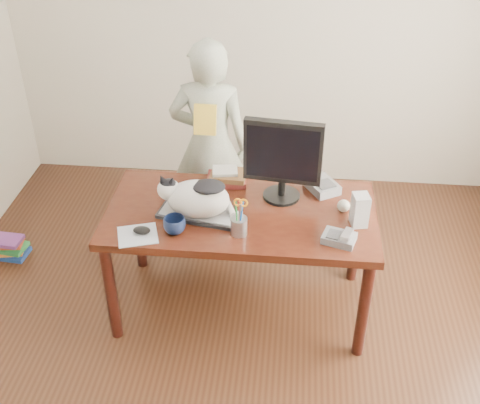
% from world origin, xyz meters
% --- Properties ---
extents(room, '(4.50, 4.50, 4.50)m').
position_xyz_m(room, '(0.00, 0.00, 1.35)').
color(room, black).
rests_on(room, ground).
extents(desk, '(1.60, 0.80, 0.75)m').
position_xyz_m(desk, '(0.00, 0.68, 0.60)').
color(desk, black).
rests_on(desk, ground).
extents(keyboard, '(0.50, 0.26, 0.03)m').
position_xyz_m(keyboard, '(-0.24, 0.52, 0.76)').
color(keyboard, black).
rests_on(keyboard, desk).
extents(cat, '(0.47, 0.29, 0.27)m').
position_xyz_m(cat, '(-0.25, 0.52, 0.89)').
color(cat, silver).
rests_on(cat, keyboard).
extents(monitor, '(0.46, 0.25, 0.52)m').
position_xyz_m(monitor, '(0.23, 0.76, 1.04)').
color(monitor, black).
rests_on(monitor, desk).
extents(pen_cup, '(0.10, 0.10, 0.24)m').
position_xyz_m(pen_cup, '(0.01, 0.38, 0.82)').
color(pen_cup, gray).
rests_on(pen_cup, desk).
extents(mousepad, '(0.27, 0.25, 0.00)m').
position_xyz_m(mousepad, '(-0.55, 0.31, 0.75)').
color(mousepad, silver).
rests_on(mousepad, desk).
extents(mouse, '(0.11, 0.09, 0.04)m').
position_xyz_m(mouse, '(-0.53, 0.33, 0.77)').
color(mouse, black).
rests_on(mouse, mousepad).
extents(coffee_mug, '(0.17, 0.17, 0.10)m').
position_xyz_m(coffee_mug, '(-0.35, 0.36, 0.80)').
color(coffee_mug, black).
rests_on(coffee_mug, desk).
extents(phone, '(0.21, 0.17, 0.08)m').
position_xyz_m(phone, '(0.57, 0.36, 0.78)').
color(phone, '#5E5E62').
rests_on(phone, desk).
extents(speaker, '(0.10, 0.11, 0.20)m').
position_xyz_m(speaker, '(0.68, 0.54, 0.85)').
color(speaker, '#B0B0B3').
rests_on(speaker, desk).
extents(baseball, '(0.07, 0.07, 0.07)m').
position_xyz_m(baseball, '(0.60, 0.66, 0.79)').
color(baseball, beige).
rests_on(baseball, desk).
extents(book_stack, '(0.26, 0.19, 0.09)m').
position_xyz_m(book_stack, '(-0.12, 0.91, 0.79)').
color(book_stack, '#531816').
rests_on(book_stack, desk).
extents(calculator, '(0.24, 0.26, 0.06)m').
position_xyz_m(calculator, '(0.48, 0.88, 0.78)').
color(calculator, '#5E5E62').
rests_on(calculator, desk).
extents(person, '(0.57, 0.39, 1.54)m').
position_xyz_m(person, '(-0.29, 1.35, 0.77)').
color(person, beige).
rests_on(person, ground).
extents(held_book, '(0.15, 0.09, 0.20)m').
position_xyz_m(held_book, '(-0.29, 1.18, 1.05)').
color(held_book, yellow).
rests_on(held_book, person).
extents(book_pile_b, '(0.26, 0.20, 0.15)m').
position_xyz_m(book_pile_b, '(-1.72, 0.95, 0.07)').
color(book_pile_b, navy).
rests_on(book_pile_b, ground).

